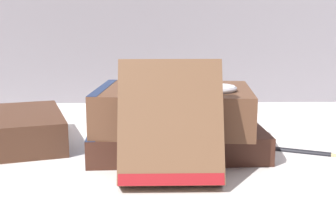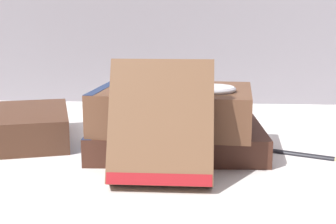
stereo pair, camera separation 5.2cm
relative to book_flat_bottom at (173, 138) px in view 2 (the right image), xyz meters
name	(u,v)px [view 2 (the right image)]	position (x,y,z in m)	size (l,w,h in m)	color
ground_plane	(155,163)	(-0.02, -0.05, -0.02)	(3.00, 3.00, 0.00)	silver
book_flat_bottom	(173,138)	(0.00, 0.00, 0.00)	(0.23, 0.16, 0.03)	#422319
book_flat_top	(170,108)	(0.00, -0.01, 0.04)	(0.20, 0.16, 0.05)	brown
book_leaning_front	(161,127)	(-0.01, -0.12, 0.04)	(0.11, 0.07, 0.13)	brown
pocket_watch	(214,89)	(0.05, -0.04, 0.07)	(0.05, 0.06, 0.01)	silver
fountain_pen	(295,152)	(0.16, -0.01, -0.01)	(0.12, 0.06, 0.01)	black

